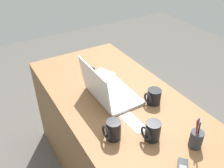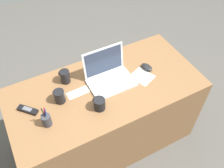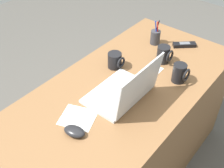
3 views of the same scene
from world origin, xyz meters
name	(u,v)px [view 3 (image 3 of 3)]	position (x,y,z in m)	size (l,w,h in m)	color
ground_plane	(120,167)	(0.00, 0.00, 0.00)	(6.00, 6.00, 0.00)	#4C4944
desk	(121,133)	(0.00, 0.00, 0.38)	(1.52, 0.73, 0.76)	brown
laptop	(125,91)	(0.06, 0.06, 0.81)	(0.35, 0.27, 0.25)	silver
computer_mouse	(74,131)	(0.39, 0.02, 0.77)	(0.07, 0.11, 0.03)	black
coffee_mug_white	(115,60)	(-0.12, -0.15, 0.80)	(0.08, 0.09, 0.09)	black
coffee_mug_tall	(164,54)	(-0.35, 0.04, 0.81)	(0.08, 0.09, 0.11)	black
coffee_mug_spare	(180,73)	(-0.25, 0.21, 0.81)	(0.08, 0.09, 0.11)	black
cordless_phone	(184,45)	(-0.59, 0.06, 0.77)	(0.13, 0.14, 0.03)	black
pen_holder	(155,37)	(-0.50, -0.11, 0.80)	(0.06, 0.06, 0.17)	#333338
paper_note_near_laptop	(151,73)	(-0.21, 0.05, 0.76)	(0.17, 0.07, 0.00)	white
paper_note_left	(78,118)	(0.31, -0.03, 0.76)	(0.14, 0.16, 0.00)	white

